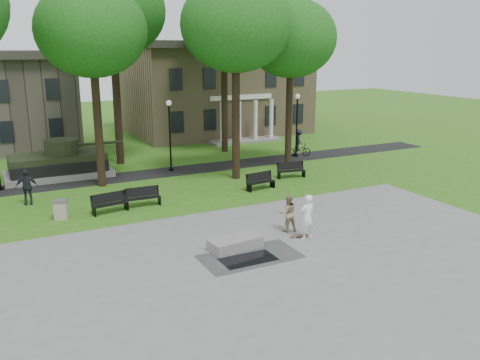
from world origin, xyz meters
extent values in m
plane|color=#2E5A15|center=(0.00, 0.00, 0.00)|extent=(120.00, 120.00, 0.00)
cube|color=gray|center=(0.00, -5.00, 0.01)|extent=(22.00, 16.00, 0.02)
cube|color=black|center=(0.00, 12.00, 0.01)|extent=(44.00, 2.60, 0.01)
cube|color=#9E8460|center=(10.00, 26.00, 4.00)|extent=(16.00, 11.00, 8.00)
cube|color=#38332D|center=(10.00, 26.00, 8.30)|extent=(17.00, 12.00, 0.60)
cube|color=silver|center=(10.00, 20.50, 3.80)|extent=(6.00, 0.30, 0.40)
cylinder|color=black|center=(-4.50, 10.50, 4.00)|extent=(0.48, 0.48, 8.00)
ellipsoid|color=#194E12|center=(-4.50, 10.50, 9.00)|extent=(6.20, 6.20, 5.27)
cylinder|color=black|center=(3.50, 8.50, 4.16)|extent=(0.50, 0.50, 8.32)
ellipsoid|color=#194E12|center=(3.50, 8.50, 9.36)|extent=(6.60, 6.60, 5.61)
cylinder|color=black|center=(8.00, 9.50, 3.84)|extent=(0.46, 0.46, 7.68)
ellipsoid|color=#194E12|center=(8.00, 9.50, 8.64)|extent=(6.00, 6.00, 5.10)
cylinder|color=black|center=(-2.00, 16.00, 4.64)|extent=(0.54, 0.54, 9.28)
ellipsoid|color=#194E12|center=(-2.00, 16.00, 10.44)|extent=(7.20, 7.20, 6.12)
cylinder|color=black|center=(6.50, 16.50, 4.32)|extent=(0.50, 0.50, 8.64)
ellipsoid|color=#194E12|center=(6.50, 16.50, 9.72)|extent=(6.40, 6.40, 5.44)
cylinder|color=black|center=(-10.00, 12.30, 0.08)|extent=(0.32, 0.32, 0.16)
cylinder|color=black|center=(0.50, 12.30, 2.20)|extent=(0.12, 0.12, 4.40)
sphere|color=silver|center=(0.50, 12.30, 4.55)|extent=(0.36, 0.36, 0.36)
cylinder|color=black|center=(0.50, 12.30, 0.08)|extent=(0.32, 0.32, 0.16)
cylinder|color=black|center=(10.50, 12.30, 2.20)|extent=(0.12, 0.12, 4.40)
sphere|color=silver|center=(10.50, 12.30, 4.55)|extent=(0.36, 0.36, 0.36)
cylinder|color=black|center=(10.50, 12.30, 0.08)|extent=(0.32, 0.32, 0.16)
cube|color=gray|center=(-6.50, 14.00, 0.20)|extent=(6.50, 3.40, 0.40)
cube|color=#273019|center=(-6.50, 14.00, 0.95)|extent=(5.80, 2.80, 1.10)
cube|color=black|center=(-6.50, 12.65, 0.75)|extent=(5.80, 0.35, 0.70)
cube|color=black|center=(-6.50, 15.35, 0.75)|extent=(5.80, 0.35, 0.70)
cylinder|color=#273019|center=(-6.20, 14.00, 1.95)|extent=(2.10, 2.10, 0.90)
cylinder|color=#273019|center=(-3.90, 14.00, 1.95)|extent=(3.20, 0.18, 0.18)
cube|color=black|center=(-1.79, -3.16, 0.02)|extent=(2.20, 1.20, 0.00)
cube|color=gray|center=(-1.74, -1.93, 0.24)|extent=(2.31, 1.27, 0.45)
cube|color=brown|center=(1.35, -2.05, 0.06)|extent=(0.80, 0.33, 0.07)
imported|color=white|center=(1.51, -2.35, 1.02)|extent=(0.79, 0.57, 2.00)
imported|color=#9A8664|center=(1.28, -1.16, 0.89)|extent=(0.94, 0.79, 1.73)
imported|color=#1F232A|center=(-8.81, 8.58, 0.95)|extent=(1.18, 0.65, 1.90)
imported|color=black|center=(10.77, 12.35, 0.48)|extent=(1.93, 1.19, 0.96)
imported|color=black|center=(10.77, 12.35, 1.25)|extent=(0.89, 1.17, 1.59)
cube|color=black|center=(-5.26, 5.14, 0.45)|extent=(1.85, 0.72, 0.05)
cube|color=black|center=(-5.26, 5.36, 0.75)|extent=(1.80, 0.43, 0.50)
cube|color=black|center=(-6.11, 5.14, 0.23)|extent=(0.13, 0.45, 0.45)
cube|color=black|center=(-4.41, 5.14, 0.23)|extent=(0.13, 0.45, 0.45)
cube|color=black|center=(-3.46, 5.44, 0.45)|extent=(1.82, 0.54, 0.05)
cube|color=black|center=(-3.46, 5.66, 0.75)|extent=(1.81, 0.24, 0.50)
cube|color=black|center=(-4.31, 5.44, 0.23)|extent=(0.08, 0.45, 0.45)
cube|color=black|center=(-2.61, 5.44, 0.23)|extent=(0.08, 0.45, 0.45)
cube|color=black|center=(3.60, 5.44, 0.45)|extent=(1.84, 0.68, 0.05)
cube|color=black|center=(3.60, 5.66, 0.75)|extent=(1.80, 0.38, 0.50)
cube|color=black|center=(2.75, 5.44, 0.23)|extent=(0.12, 0.45, 0.45)
cube|color=black|center=(4.45, 5.44, 0.23)|extent=(0.12, 0.45, 0.45)
cube|color=black|center=(6.68, 6.98, 0.45)|extent=(1.85, 0.75, 0.05)
cube|color=black|center=(6.68, 7.20, 0.75)|extent=(1.80, 0.46, 0.50)
cube|color=black|center=(5.83, 6.98, 0.23)|extent=(0.14, 0.45, 0.45)
cube|color=black|center=(7.53, 6.98, 0.23)|extent=(0.14, 0.45, 0.45)
cube|color=#A99A8B|center=(-7.58, 5.31, 0.45)|extent=(0.76, 0.76, 0.90)
cube|color=#4C4C4C|center=(-7.58, 5.31, 0.93)|extent=(0.84, 0.84, 0.06)
camera|label=1|loc=(-10.47, -19.49, 8.14)|focal=38.00mm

